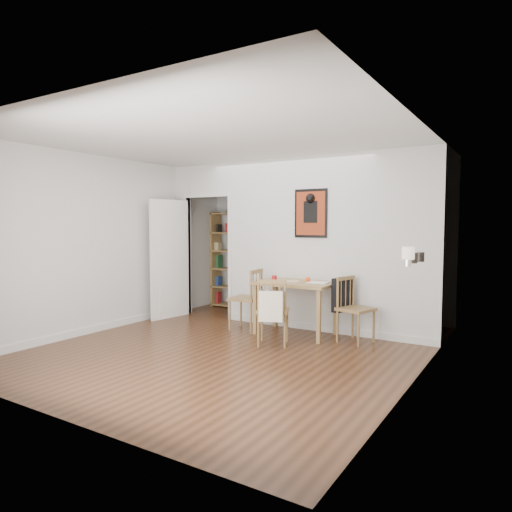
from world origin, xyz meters
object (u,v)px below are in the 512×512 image
Objects in this scene: chair_front at (273,311)px; notebook at (318,282)px; chair_left at (246,299)px; orange_fruit at (308,280)px; ceramic_jar_a at (413,258)px; mantel_lamp at (408,254)px; bookshelf at (231,260)px; ceramic_jar_b at (420,257)px; fireplace at (415,314)px; chair_right at (354,309)px; dining_table at (295,288)px; red_glass at (274,279)px.

chair_front is 0.86m from notebook.
chair_left is 1.04× the size of chair_front.
ceramic_jar_a is (1.60, -0.69, 0.42)m from orange_fruit.
mantel_lamp reaches higher than notebook.
mantel_lamp is at bearing -31.52° from bookshelf.
ceramic_jar_b is at bearing -6.01° from chair_left.
chair_front is at bearing -179.21° from ceramic_jar_a.
notebook is (-1.51, 0.80, 0.15)m from fireplace.
fireplace reaches higher than chair_right.
chair_left is 4.62× the size of mantel_lamp.
notebook is 1.94m from mantel_lamp.
dining_table is 0.90× the size of fireplace.
fireplace reaches higher than red_glass.
chair_right reaches higher than red_glass.
dining_table is at bearing 167.63° from ceramic_jar_b.
chair_right reaches higher than notebook.
dining_table is 0.70m from chair_front.
mantel_lamp reaches higher than chair_left.
notebook is 2.43× the size of ceramic_jar_a.
bookshelf is at bearing 152.95° from ceramic_jar_a.
chair_left reaches higher than notebook.
dining_table is 12.13× the size of red_glass.
dining_table is 2.20m from mantel_lamp.
ceramic_jar_a is (1.77, 0.02, 0.77)m from chair_front.
fireplace reaches higher than chair_front.
fireplace is 11.48× the size of ceramic_jar_b.
ceramic_jar_b reaches higher than chair_front.
notebook is (0.32, 0.73, 0.32)m from chair_front.
red_glass is 0.79× the size of ceramic_jar_a.
ceramic_jar_a reaches higher than chair_left.
bookshelf is at bearing 156.13° from ceramic_jar_b.
orange_fruit is at bearing 164.93° from ceramic_jar_b.
orange_fruit is 1.79m from ceramic_jar_a.
ceramic_jar_b is (2.57, -0.27, 0.75)m from chair_left.
bookshelf is 16.80× the size of ceramic_jar_b.
bookshelf reaches higher than dining_table.
chair_front reaches higher than red_glass.
orange_fruit is 1.73m from ceramic_jar_b.
bookshelf reaches higher than chair_left.
chair_right is 11.52× the size of orange_fruit.
dining_table is at bearing -32.60° from bookshelf.
bookshelf is (-1.27, 1.43, 0.44)m from chair_left.
chair_right is at bearing 156.30° from ceramic_jar_b.
orange_fruit is (0.17, 0.71, 0.35)m from chair_front.
bookshelf reaches higher than orange_fruit.
bookshelf is 4.21m from ceramic_jar_b.
chair_right is 3.14× the size of notebook.
ceramic_jar_a reaches higher than ceramic_jar_b.
notebook is (0.15, 0.02, -0.03)m from orange_fruit.
mantel_lamp reaches higher than fireplace.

